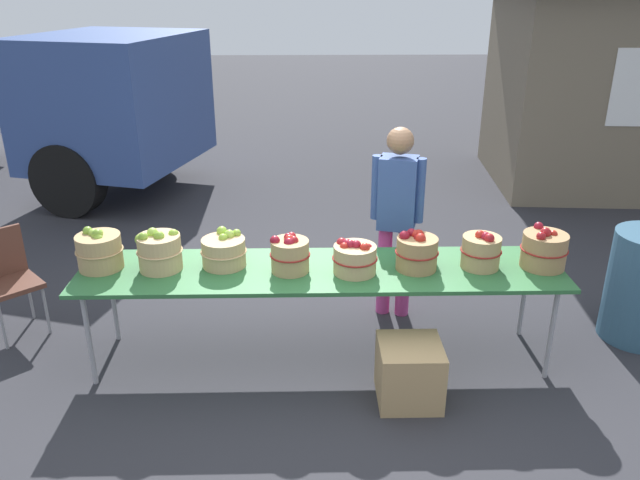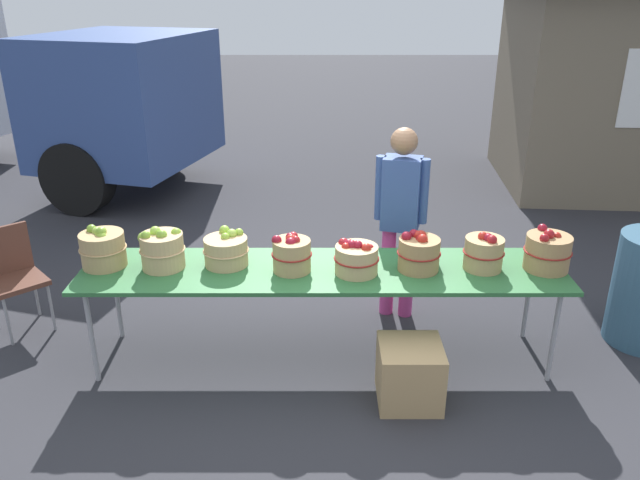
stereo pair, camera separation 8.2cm
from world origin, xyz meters
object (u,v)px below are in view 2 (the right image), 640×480
object	(u,v)px
apple_basket_red_3	(481,252)
apple_basket_green_2	(224,250)
market_table	(320,273)
apple_basket_green_1	(159,250)
apple_basket_green_0	(100,249)
produce_crate	(407,373)
apple_basket_red_0	(289,254)
folding_chair	(9,272)
apple_basket_red_2	(416,252)
apple_basket_red_4	(545,251)
vendor_adult	(398,209)
apple_basket_red_1	(354,258)

from	to	relation	value
apple_basket_red_3	apple_basket_green_2	bearing A→B (deg)	177.71
market_table	apple_basket_green_1	size ratio (longest dim) A/B	10.67
market_table	apple_basket_green_1	distance (m)	1.17
apple_basket_green_2	apple_basket_red_3	xyz separation A→B (m)	(1.86, -0.07, 0.02)
market_table	apple_basket_green_0	xyz separation A→B (m)	(-1.59, 0.05, 0.17)
apple_basket_green_0	produce_crate	world-z (taller)	apple_basket_green_0
apple_basket_green_1	produce_crate	xyz separation A→B (m)	(1.75, -0.56, -0.68)
apple_basket_green_1	apple_basket_red_0	distance (m)	0.94
apple_basket_green_0	produce_crate	xyz separation A→B (m)	(2.18, -0.58, -0.68)
apple_basket_green_2	apple_basket_red_0	xyz separation A→B (m)	(0.48, -0.11, 0.02)
apple_basket_green_1	apple_basket_red_3	world-z (taller)	apple_basket_green_1
apple_basket_red_0	folding_chair	world-z (taller)	apple_basket_red_0
apple_basket_red_0	apple_basket_red_2	world-z (taller)	apple_basket_red_2
market_table	folding_chair	world-z (taller)	folding_chair
apple_basket_green_0	apple_basket_red_4	world-z (taller)	apple_basket_red_4
apple_basket_red_0	apple_basket_red_3	xyz separation A→B (m)	(1.38, 0.03, -0.00)
market_table	apple_basket_green_0	size ratio (longest dim) A/B	10.39
apple_basket_green_2	apple_basket_red_3	world-z (taller)	apple_basket_red_3
apple_basket_red_0	apple_basket_red_2	distance (m)	0.91
apple_basket_green_2	apple_basket_red_0	world-z (taller)	apple_basket_red_0
vendor_adult	folding_chair	xyz separation A→B (m)	(-3.14, -0.22, -0.45)
apple_basket_red_4	vendor_adult	xyz separation A→B (m)	(-0.98, 0.68, 0.07)
apple_basket_red_1	apple_basket_red_4	world-z (taller)	apple_basket_red_4
apple_basket_green_2	apple_basket_red_3	size ratio (longest dim) A/B	1.13
apple_basket_green_2	apple_basket_green_1	bearing A→B (deg)	-173.37
apple_basket_green_2	produce_crate	bearing A→B (deg)	-25.17
apple_basket_red_4	market_table	bearing A→B (deg)	-179.96
apple_basket_red_0	apple_basket_red_2	bearing A→B (deg)	1.14
market_table	vendor_adult	world-z (taller)	vendor_adult
apple_basket_red_3	apple_basket_red_4	distance (m)	0.46
apple_basket_green_0	apple_basket_red_2	xyz separation A→B (m)	(2.28, -0.06, -0.01)
market_table	apple_basket_red_1	size ratio (longest dim) A/B	10.77
apple_basket_red_2	produce_crate	xyz separation A→B (m)	(-0.10, -0.52, -0.67)
apple_basket_red_3	vendor_adult	distance (m)	0.86
apple_basket_green_0	apple_basket_green_2	bearing A→B (deg)	1.65
vendor_adult	folding_chair	distance (m)	3.18
market_table	apple_basket_red_2	world-z (taller)	apple_basket_red_2
apple_basket_green_1	apple_basket_red_4	world-z (taller)	apple_basket_red_4
market_table	apple_basket_red_1	bearing A→B (deg)	-14.87
apple_basket_red_4	folding_chair	size ratio (longest dim) A/B	0.39
apple_basket_green_0	apple_basket_red_0	size ratio (longest dim) A/B	1.15
apple_basket_green_1	vendor_adult	world-z (taller)	vendor_adult
apple_basket_red_2	vendor_adult	size ratio (longest dim) A/B	0.19
apple_basket_red_1	apple_basket_red_2	bearing A→B (deg)	6.83
apple_basket_red_1	vendor_adult	distance (m)	0.85
apple_basket_red_1	apple_basket_red_2	size ratio (longest dim) A/B	1.03
apple_basket_green_0	apple_basket_green_2	size ratio (longest dim) A/B	1.00
apple_basket_green_1	folding_chair	size ratio (longest dim) A/B	0.38
apple_basket_green_1	apple_basket_red_3	xyz separation A→B (m)	(2.31, -0.02, -0.01)
apple_basket_red_2	apple_basket_red_0	bearing A→B (deg)	-178.86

